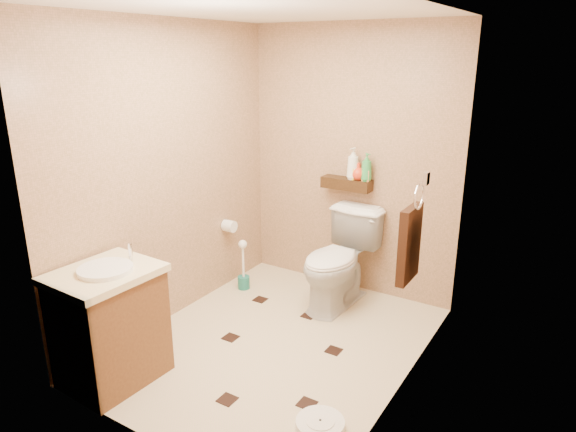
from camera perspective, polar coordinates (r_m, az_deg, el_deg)
The scene contains 19 objects.
ground at distance 4.08m, azimuth -1.34°, elevation -13.95°, with size 2.50×2.50×0.00m, color beige.
wall_back at distance 4.67m, azimuth 7.03°, elevation 5.93°, with size 2.00×0.04×2.40m, color tan.
wall_front at distance 2.70m, azimuth -16.25°, elevation -3.46°, with size 2.00×0.04×2.40m, color tan.
wall_left at distance 4.22m, azimuth -12.94°, elevation 4.36°, with size 0.04×2.50×2.40m, color tan.
wall_right at distance 3.18m, azimuth 13.75°, elevation -0.01°, with size 0.04×2.50×2.40m, color tan.
ceiling at distance 3.48m, azimuth -1.64°, elevation 21.96°, with size 2.00×2.50×0.02m, color white.
wall_shelf at distance 4.63m, azimuth 6.52°, elevation 3.59°, with size 0.46×0.14×0.10m, color #3A2610.
floor_accents at distance 4.04m, azimuth -1.11°, elevation -14.24°, with size 1.19×1.38×0.01m.
toilet at distance 4.49m, azimuth 5.63°, elevation -4.92°, with size 0.47×0.83×0.84m, color white.
vanity at distance 3.69m, azimuth -19.18°, elevation -11.29°, with size 0.57×0.68×0.93m.
bathroom_scale at distance 3.30m, azimuth 3.59°, elevation -22.12°, with size 0.35×0.35×0.06m.
toilet_brush at distance 4.88m, azimuth -4.97°, elevation -6.19°, with size 0.11×0.11×0.49m.
towel_ring at distance 3.51m, azimuth 13.42°, elevation -2.69°, with size 0.12×0.30×0.76m.
toilet_paper at distance 4.81m, azimuth -6.54°, elevation -1.11°, with size 0.12×0.11×0.12m.
bottle_a at distance 4.57m, azimuth 7.24°, elevation 5.81°, with size 0.11×0.11×0.28m, color white.
bottle_b at distance 4.58m, azimuth 7.28°, elevation 5.06°, with size 0.07×0.07×0.16m, color yellow.
bottle_c at distance 4.56m, azimuth 7.83°, elevation 4.96°, with size 0.12×0.12×0.16m, color red.
bottle_d at distance 4.52m, azimuth 8.72°, elevation 5.39°, with size 0.09×0.09×0.25m, color green.
bottle_e at distance 4.53m, azimuth 8.71°, elevation 4.78°, with size 0.07×0.07×0.15m, color #FA9C53.
Camera 1 is at (1.91, -2.90, 2.14)m, focal length 32.00 mm.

